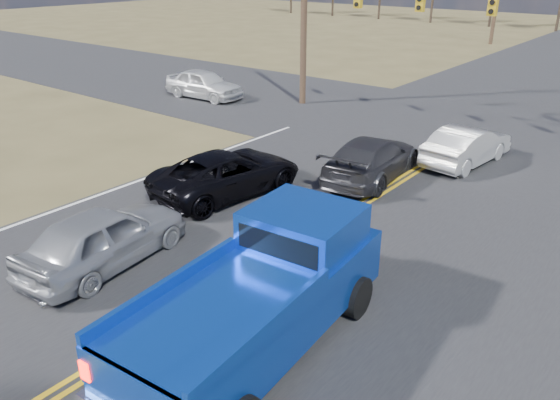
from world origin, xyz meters
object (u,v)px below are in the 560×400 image
Objects in this scene: silver_suv at (104,237)px; black_suv at (227,173)px; pickup_truck at (263,293)px; dgrey_car_queue at (372,158)px; white_car_queue at (467,146)px; cross_car_west at (204,84)px.

black_suv is (-0.75, 5.03, -0.05)m from silver_suv.
pickup_truck is 1.27× the size of black_suv.
silver_suv is at bearing 70.28° from dgrey_car_queue.
silver_suv is (-4.89, -0.09, -0.37)m from pickup_truck.
pickup_truck reaches higher than dgrey_car_queue.
silver_suv reaches higher than white_car_queue.
silver_suv is 5.09m from black_suv.
pickup_truck reaches higher than white_car_queue.
cross_car_west is (-10.03, 8.72, 0.07)m from black_suv.
pickup_truck is at bearing 173.99° from silver_suv.
pickup_truck is 1.42× the size of cross_car_west.
silver_suv is 0.88× the size of black_suv.
black_suv is 13.29m from cross_car_west.
white_car_queue is at bearing -126.73° from dgrey_car_queue.
pickup_truck is 9.35m from dgrey_car_queue.
white_car_queue is at bearing -115.25° from silver_suv.
dgrey_car_queue is (2.10, 9.00, -0.04)m from silver_suv.
pickup_truck is 20.79m from cross_car_west.
white_car_queue is at bearing -115.17° from black_suv.
black_suv is at bearing 63.12° from white_car_queue.
white_car_queue is at bearing -98.37° from cross_car_west.
dgrey_car_queue is at bearing -113.31° from cross_car_west.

